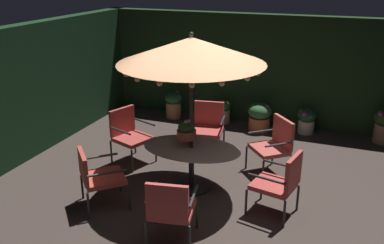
{
  "coord_description": "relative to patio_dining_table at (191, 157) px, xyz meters",
  "views": [
    {
      "loc": [
        1.95,
        -5.55,
        3.44
      ],
      "look_at": [
        -0.28,
        0.24,
        1.14
      ],
      "focal_mm": 39.42,
      "sensor_mm": 36.0,
      "label": 1
    }
  ],
  "objects": [
    {
      "name": "patio_umbrella",
      "position": [
        -0.0,
        0.0,
        1.72
      ],
      "size": [
        2.24,
        2.24,
        2.54
      ],
      "color": "#30312C",
      "rests_on": "ground_plane"
    },
    {
      "name": "patio_dining_table",
      "position": [
        0.0,
        0.0,
        0.0
      ],
      "size": [
        1.62,
        1.06,
        0.71
      ],
      "color": "#2B282E",
      "rests_on": "ground_plane"
    },
    {
      "name": "patio_chair_east",
      "position": [
        0.29,
        -1.5,
        -0.0
      ],
      "size": [
        0.7,
        0.72,
        0.96
      ],
      "color": "#29312E",
      "rests_on": "ground_plane"
    },
    {
      "name": "hedge_backdrop_rear",
      "position": [
        0.28,
        3.57,
        0.69
      ],
      "size": [
        7.62,
        0.3,
        2.46
      ],
      "primitive_type": "cube",
      "color": "#1C3319",
      "rests_on": "ground_plane"
    },
    {
      "name": "patio_chair_north",
      "position": [
        -1.44,
        0.52,
        0.03
      ],
      "size": [
        0.78,
        0.78,
        1.0
      ],
      "color": "#2A3031",
      "rests_on": "ground_plane"
    },
    {
      "name": "centerpiece_planter",
      "position": [
        -0.1,
        0.03,
        0.42
      ],
      "size": [
        0.31,
        0.31,
        0.44
      ],
      "color": "#A76642",
      "rests_on": "patio_dining_table"
    },
    {
      "name": "patio_chair_southwest",
      "position": [
        -0.24,
        1.51,
        -0.0
      ],
      "size": [
        0.73,
        0.68,
        0.96
      ],
      "color": "#2B2C33",
      "rests_on": "ground_plane"
    },
    {
      "name": "ground_plane",
      "position": [
        0.28,
        -0.21,
        -0.55
      ],
      "size": [
        7.62,
        7.87,
        0.02
      ],
      "primitive_type": "cube",
      "color": "#40342F"
    },
    {
      "name": "potted_plant_back_center",
      "position": [
        0.47,
        2.94,
        -0.21
      ],
      "size": [
        0.52,
        0.52,
        0.63
      ],
      "color": "#B15C3D",
      "rests_on": "ground_plane"
    },
    {
      "name": "potted_plant_front_corner",
      "position": [
        1.47,
        3.15,
        -0.24
      ],
      "size": [
        0.41,
        0.41,
        0.55
      ],
      "color": "beige",
      "rests_on": "ground_plane"
    },
    {
      "name": "hedge_backdrop_left",
      "position": [
        -3.38,
        -0.21,
        0.69
      ],
      "size": [
        0.3,
        7.87,
        2.46
      ],
      "primitive_type": "cube",
      "color": "#15321B",
      "rests_on": "ground_plane"
    },
    {
      "name": "patio_chair_southeast",
      "position": [
        1.5,
        -0.32,
        0.01
      ],
      "size": [
        0.72,
        0.68,
        0.99
      ],
      "color": "#302A2F",
      "rests_on": "ground_plane"
    },
    {
      "name": "potted_plant_left_far",
      "position": [
        -1.63,
        3.01,
        -0.2
      ],
      "size": [
        0.41,
        0.42,
        0.64
      ],
      "color": "#A87049",
      "rests_on": "ground_plane"
    },
    {
      "name": "potted_plant_left_near",
      "position": [
        -0.41,
        3.1,
        -0.24
      ],
      "size": [
        0.36,
        0.37,
        0.56
      ],
      "color": "tan",
      "rests_on": "ground_plane"
    },
    {
      "name": "patio_chair_south",
      "position": [
        1.16,
        0.99,
        0.03
      ],
      "size": [
        0.85,
        0.86,
        1.0
      ],
      "color": "#2A2F31",
      "rests_on": "ground_plane"
    },
    {
      "name": "patio_chair_northeast",
      "position": [
        -1.11,
        -1.04,
        -0.01
      ],
      "size": [
        0.89,
        0.89,
        0.91
      ],
      "color": "#313133",
      "rests_on": "ground_plane"
    }
  ]
}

